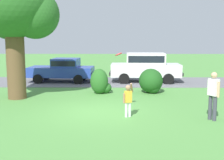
# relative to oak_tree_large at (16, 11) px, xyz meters

# --- Properties ---
(ground_plane) EXTENTS (80.00, 80.00, 0.00)m
(ground_plane) POSITION_rel_oak_tree_large_xyz_m (3.93, -2.68, -4.19)
(ground_plane) COLOR #518E42
(driveway_strip) EXTENTS (28.00, 4.40, 0.02)m
(driveway_strip) POSITION_rel_oak_tree_large_xyz_m (3.93, 5.10, -4.18)
(driveway_strip) COLOR slate
(driveway_strip) RESTS_ON ground
(oak_tree_large) EXTENTS (3.97, 3.87, 6.01)m
(oak_tree_large) POSITION_rel_oak_tree_large_xyz_m (0.00, 0.00, 0.00)
(oak_tree_large) COLOR brown
(oak_tree_large) RESTS_ON ground
(shrub_near_tree) EXTENTS (1.11, 0.89, 1.32)m
(shrub_near_tree) POSITION_rel_oak_tree_large_xyz_m (3.91, 1.10, -3.60)
(shrub_near_tree) COLOR #286023
(shrub_near_tree) RESTS_ON ground
(shrub_centre_left) EXTENTS (1.27, 1.47, 1.29)m
(shrub_centre_left) POSITION_rel_oak_tree_large_xyz_m (6.60, 1.36, -3.59)
(shrub_centre_left) COLOR #1E511C
(shrub_centre_left) RESTS_ON ground
(parked_sedan) EXTENTS (4.50, 2.30, 1.56)m
(parked_sedan) POSITION_rel_oak_tree_large_xyz_m (1.21, 5.16, -3.35)
(parked_sedan) COLOR #28429E
(parked_sedan) RESTS_ON ground
(parked_suv) EXTENTS (4.76, 2.23, 1.92)m
(parked_suv) POSITION_rel_oak_tree_large_xyz_m (6.68, 5.16, -3.12)
(parked_suv) COLOR white
(parked_suv) RESTS_ON ground
(child_thrower) EXTENTS (0.40, 0.36, 1.29)m
(child_thrower) POSITION_rel_oak_tree_large_xyz_m (5.16, -3.46, -3.48)
(child_thrower) COLOR white
(child_thrower) RESTS_ON ground
(frisbee) EXTENTS (0.29, 0.28, 0.18)m
(frisbee) POSITION_rel_oak_tree_large_xyz_m (4.82, -2.82, -1.89)
(frisbee) COLOR red
(adult_onlooker) EXTENTS (0.38, 0.46, 1.74)m
(adult_onlooker) POSITION_rel_oak_tree_large_xyz_m (8.17, -3.86, -3.21)
(adult_onlooker) COLOR #3F3F4C
(adult_onlooker) RESTS_ON ground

